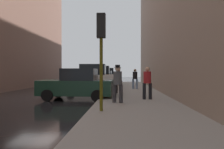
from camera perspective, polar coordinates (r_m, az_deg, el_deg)
name	(u,v)px	position (r m, az deg, el deg)	size (l,w,h in m)	color
ground_plane	(34,99)	(13.95, -19.63, -5.94)	(120.00, 120.00, 0.00)	black
sidewalk	(135,98)	(12.92, 5.95, -6.10)	(4.00, 40.00, 0.15)	gray
parked_dark_green_sedan	(77,85)	(12.81, -9.14, -2.68)	(4.27, 2.18, 1.79)	#193828
parked_white_van	(91,79)	(18.47, -5.44, -1.10)	(4.62, 2.10, 2.25)	silver
parked_bronze_suv	(98,77)	(23.76, -3.59, -0.72)	(4.62, 2.11, 2.25)	brown
parked_silver_sedan	(103,78)	(29.54, -2.34, -0.81)	(4.27, 2.19, 1.79)	#B7BABF
parked_black_suv	(106,76)	(34.82, -1.55, -0.29)	(4.64, 2.13, 2.25)	black
fire_hydrant	(112,86)	(17.28, 0.00, -2.99)	(0.42, 0.22, 0.70)	red
traffic_light	(101,40)	(8.17, -2.84, 8.88)	(0.32, 0.32, 3.60)	#514C0F
pedestrian_with_fedora	(119,79)	(14.91, 1.75, -1.10)	(0.52, 0.44, 1.78)	black
pedestrian_with_beanie	(118,82)	(10.24, 1.47, -1.89)	(0.53, 0.47, 1.78)	#333338
pedestrian_in_jeans	(135,78)	(18.87, 6.03, -0.84)	(0.51, 0.42, 1.71)	#728CB2
pedestrian_in_red_jacket	(147,81)	(11.67, 9.20, -1.75)	(0.51, 0.43, 1.71)	black
rolling_suitcase	(114,89)	(14.16, 0.41, -3.81)	(0.37, 0.56, 1.04)	black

